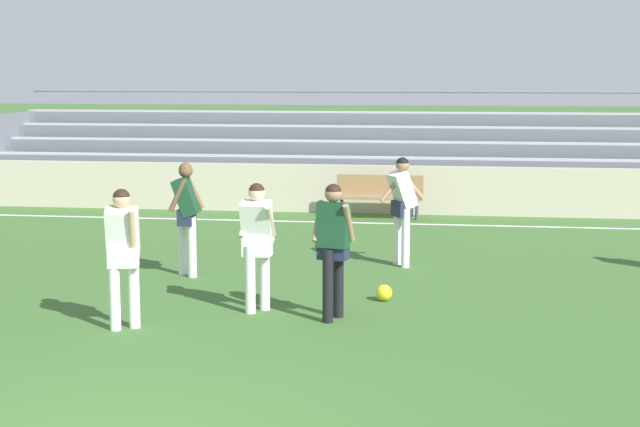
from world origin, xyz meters
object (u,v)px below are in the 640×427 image
at_px(player_white_deep_cover, 257,236).
at_px(soccer_ball, 384,293).
at_px(bleacher_stand, 450,154).
at_px(bench_far_right, 379,192).
at_px(player_white_overlapping, 123,246).
at_px(player_dark_wide_right, 186,208).
at_px(player_dark_challenging, 333,239).
at_px(player_white_trailing_run, 402,201).

distance_m(player_white_deep_cover, soccer_ball, 1.95).
relative_size(bleacher_stand, bench_far_right, 12.67).
xyz_separation_m(bench_far_right, player_white_deep_cover, (-0.93, -8.00, 0.43)).
bearing_deg(bench_far_right, player_white_overlapping, -104.39).
bearing_deg(bleacher_stand, player_white_deep_cover, -101.64).
bearing_deg(player_dark_wide_right, bench_far_right, 68.29).
distance_m(player_dark_wide_right, soccer_ball, 3.37).
distance_m(bleacher_stand, player_white_overlapping, 12.99).
height_order(bleacher_stand, bench_far_right, bleacher_stand).
bearing_deg(bleacher_stand, soccer_ball, -94.29).
bearing_deg(soccer_ball, bleacher_stand, 85.71).
height_order(bleacher_stand, player_dark_challenging, bleacher_stand).
bearing_deg(player_white_overlapping, player_dark_challenging, 17.73).
height_order(player_white_deep_cover, player_white_trailing_run, player_white_trailing_run).
xyz_separation_m(bleacher_stand, bench_far_right, (-1.42, -3.40, -0.52)).
bearing_deg(player_dark_challenging, bench_far_right, 90.52).
relative_size(player_dark_wide_right, player_white_overlapping, 1.02).
distance_m(bleacher_stand, soccer_ball, 10.68).
relative_size(bench_far_right, player_white_trailing_run, 1.05).
distance_m(player_dark_challenging, player_white_deep_cover, 1.04).
bearing_deg(player_white_deep_cover, player_white_trailing_run, 62.40).
relative_size(bench_far_right, player_dark_wide_right, 1.06).
height_order(bleacher_stand, player_white_trailing_run, bleacher_stand).
distance_m(bench_far_right, player_dark_wide_right, 6.51).
height_order(player_dark_challenging, soccer_ball, player_dark_challenging).
xyz_separation_m(bleacher_stand, soccer_ball, (-0.80, -10.61, -0.95)).
relative_size(player_dark_wide_right, soccer_ball, 7.74).
xyz_separation_m(bench_far_right, player_white_trailing_run, (0.72, -4.84, 0.48)).
relative_size(player_dark_challenging, soccer_ball, 7.67).
relative_size(bench_far_right, player_dark_challenging, 1.07).
relative_size(player_white_deep_cover, player_white_trailing_run, 0.96).
bearing_deg(player_dark_wide_right, player_dark_challenging, -42.06).
height_order(bench_far_right, player_white_overlapping, player_white_overlapping).
distance_m(player_dark_challenging, player_white_trailing_run, 3.49).
relative_size(player_dark_challenging, player_white_deep_cover, 1.02).
height_order(bench_far_right, player_dark_wide_right, player_dark_wide_right).
distance_m(player_dark_challenging, player_white_overlapping, 2.51).
height_order(player_dark_challenging, player_white_overlapping, player_dark_challenging).
height_order(player_dark_challenging, player_white_trailing_run, player_white_trailing_run).
bearing_deg(player_white_overlapping, player_white_trailing_run, 54.04).
xyz_separation_m(player_dark_wide_right, player_white_trailing_run, (3.13, 1.19, 0.01)).
bearing_deg(player_dark_challenging, player_white_deep_cover, 164.93).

